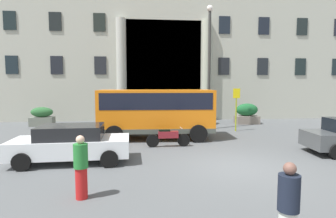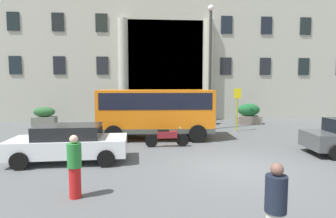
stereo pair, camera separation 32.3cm
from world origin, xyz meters
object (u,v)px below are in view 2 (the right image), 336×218
(hedge_planter_east, at_px, (249,114))
(hedge_planter_far_west, at_px, (121,115))
(orange_minibus, at_px, (156,109))
(scooter_by_planter, at_px, (166,137))
(parked_estate_mid, at_px, (69,143))
(hedge_planter_entrance_left, at_px, (205,114))
(bus_stop_sign, at_px, (237,105))
(pedestrian_woman_with_bag, at_px, (75,167))
(pedestrian_woman_dark_dress, at_px, (275,211))
(hedge_planter_entrance_right, at_px, (44,117))
(lamppost_plaza_centre, at_px, (210,58))

(hedge_planter_east, bearing_deg, hedge_planter_far_west, 178.27)
(orange_minibus, height_order, scooter_by_planter, orange_minibus)
(orange_minibus, xyz_separation_m, parked_estate_mid, (-3.42, -4.29, -0.86))
(hedge_planter_entrance_left, bearing_deg, hedge_planter_far_west, 178.92)
(bus_stop_sign, bearing_deg, hedge_planter_entrance_left, 112.13)
(pedestrian_woman_with_bag, distance_m, pedestrian_woman_dark_dress, 4.85)
(hedge_planter_entrance_right, xyz_separation_m, parked_estate_mid, (4.34, -9.45, 0.07))
(bus_stop_sign, bearing_deg, orange_minibus, -160.19)
(bus_stop_sign, relative_size, hedge_planter_entrance_left, 1.67)
(bus_stop_sign, height_order, hedge_planter_entrance_left, bus_stop_sign)
(hedge_planter_entrance_right, distance_m, pedestrian_woman_with_bag, 13.98)
(pedestrian_woman_with_bag, bearing_deg, lamppost_plaza_centre, -153.76)
(hedge_planter_entrance_left, height_order, lamppost_plaza_centre, lamppost_plaza_centre)
(scooter_by_planter, distance_m, pedestrian_woman_dark_dress, 8.48)
(hedge_planter_east, height_order, parked_estate_mid, hedge_planter_east)
(hedge_planter_east, relative_size, scooter_by_planter, 0.83)
(orange_minibus, xyz_separation_m, pedestrian_woman_with_bag, (-2.33, -7.72, -0.76))
(bus_stop_sign, relative_size, lamppost_plaza_centre, 0.34)
(hedge_planter_east, bearing_deg, hedge_planter_entrance_right, 178.99)
(hedge_planter_far_west, relative_size, pedestrian_woman_with_bag, 1.18)
(hedge_planter_entrance_left, relative_size, pedestrian_woman_dark_dress, 0.98)
(hedge_planter_entrance_right, distance_m, hedge_planter_entrance_left, 11.54)
(pedestrian_woman_with_bag, distance_m, lamppost_plaza_centre, 12.58)
(bus_stop_sign, distance_m, pedestrian_woman_with_bag, 12.12)
(hedge_planter_far_west, xyz_separation_m, lamppost_plaza_centre, (5.96, -2.45, 3.86))
(parked_estate_mid, xyz_separation_m, scooter_by_planter, (3.83, 2.19, -0.26))
(bus_stop_sign, bearing_deg, hedge_planter_entrance_right, 165.49)
(bus_stop_sign, bearing_deg, hedge_planter_far_west, 155.88)
(bus_stop_sign, xyz_separation_m, hedge_planter_east, (1.92, 3.07, -0.92))
(bus_stop_sign, distance_m, hedge_planter_far_west, 8.25)
(parked_estate_mid, relative_size, pedestrian_woman_dark_dress, 2.66)
(parked_estate_mid, bearing_deg, pedestrian_woman_with_bag, -74.72)
(hedge_planter_entrance_left, relative_size, pedestrian_woman_with_bag, 0.97)
(hedge_planter_far_west, height_order, pedestrian_woman_dark_dress, pedestrian_woman_dark_dress)
(hedge_planter_far_west, bearing_deg, hedge_planter_east, -1.73)
(orange_minibus, bearing_deg, hedge_planter_far_west, 116.77)
(orange_minibus, height_order, hedge_planter_east, orange_minibus)
(scooter_by_planter, bearing_deg, hedge_planter_far_west, 109.60)
(orange_minibus, height_order, parked_estate_mid, orange_minibus)
(lamppost_plaza_centre, bearing_deg, bus_stop_sign, -30.62)
(hedge_planter_far_west, bearing_deg, hedge_planter_entrance_right, -179.74)
(hedge_planter_east, height_order, hedge_planter_entrance_right, hedge_planter_east)
(orange_minibus, relative_size, hedge_planter_entrance_right, 3.88)
(bus_stop_sign, distance_m, parked_estate_mid, 10.53)
(hedge_planter_east, height_order, pedestrian_woman_with_bag, pedestrian_woman_with_bag)
(hedge_planter_far_west, distance_m, parked_estate_mid, 9.53)
(bus_stop_sign, height_order, hedge_planter_east, bus_stop_sign)
(orange_minibus, xyz_separation_m, hedge_planter_entrance_right, (-7.77, 5.16, -0.93))
(pedestrian_woman_with_bag, bearing_deg, hedge_planter_east, -160.85)
(scooter_by_planter, bearing_deg, orange_minibus, 99.43)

